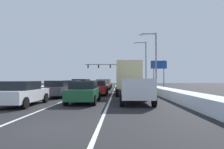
# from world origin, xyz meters

# --- Properties ---
(ground_plane) EXTENTS (135.81, 135.81, 0.00)m
(ground_plane) POSITION_xyz_m (0.00, 20.89, 0.00)
(ground_plane) COLOR black
(lane_stripe_between_right_lane_and_center_lane) EXTENTS (0.14, 57.46, 0.01)m
(lane_stripe_between_right_lane_and_center_lane) POSITION_xyz_m (1.70, 26.12, 0.00)
(lane_stripe_between_right_lane_and_center_lane) COLOR silver
(lane_stripe_between_right_lane_and_center_lane) RESTS_ON ground
(lane_stripe_between_center_lane_and_left_lane) EXTENTS (0.14, 57.46, 0.01)m
(lane_stripe_between_center_lane_and_left_lane) POSITION_xyz_m (-1.70, 26.12, 0.00)
(lane_stripe_between_center_lane_and_left_lane) COLOR silver
(lane_stripe_between_center_lane_and_left_lane) RESTS_ON ground
(snow_bank_right_shoulder) EXTENTS (1.42, 57.46, 0.74)m
(snow_bank_right_shoulder) POSITION_xyz_m (7.00, 26.12, 0.37)
(snow_bank_right_shoulder) COLOR silver
(snow_bank_right_shoulder) RESTS_ON ground
(snow_bank_left_shoulder) EXTENTS (1.96, 57.46, 0.77)m
(snow_bank_left_shoulder) POSITION_xyz_m (-7.00, 26.12, 0.39)
(snow_bank_left_shoulder) COLOR silver
(snow_bank_left_shoulder) RESTS_ON ground
(suv_white_right_lane_nearest) EXTENTS (2.16, 4.90, 1.67)m
(suv_white_right_lane_nearest) POSITION_xyz_m (3.53, 7.36, 1.02)
(suv_white_right_lane_nearest) COLOR silver
(suv_white_right_lane_nearest) RESTS_ON ground
(box_truck_right_lane_second) EXTENTS (2.53, 7.20, 3.36)m
(box_truck_right_lane_second) POSITION_xyz_m (3.36, 15.10, 1.90)
(box_truck_right_lane_second) COLOR #38383D
(box_truck_right_lane_second) RESTS_ON ground
(sedan_maroon_right_lane_third) EXTENTS (2.00, 4.50, 1.51)m
(sedan_maroon_right_lane_third) POSITION_xyz_m (3.16, 22.40, 0.76)
(sedan_maroon_right_lane_third) COLOR maroon
(sedan_maroon_right_lane_third) RESTS_ON ground
(sedan_black_right_lane_fourth) EXTENTS (2.00, 4.50, 1.51)m
(sedan_black_right_lane_fourth) POSITION_xyz_m (3.54, 28.53, 0.76)
(sedan_black_right_lane_fourth) COLOR black
(sedan_black_right_lane_fourth) RESTS_ON ground
(suv_gray_right_lane_fifth) EXTENTS (2.16, 4.90, 1.67)m
(suv_gray_right_lane_fifth) POSITION_xyz_m (3.55, 34.64, 1.02)
(suv_gray_right_lane_fifth) COLOR slate
(suv_gray_right_lane_fifth) RESTS_ON ground
(sedan_green_center_lane_nearest) EXTENTS (2.00, 4.50, 1.51)m
(sedan_green_center_lane_nearest) POSITION_xyz_m (-0.02, 7.55, 0.76)
(sedan_green_center_lane_nearest) COLOR #1E5633
(sedan_green_center_lane_nearest) RESTS_ON ground
(sedan_red_center_lane_second) EXTENTS (2.00, 4.50, 1.51)m
(sedan_red_center_lane_second) POSITION_xyz_m (0.23, 14.48, 0.76)
(sedan_red_center_lane_second) COLOR maroon
(sedan_red_center_lane_second) RESTS_ON ground
(sedan_silver_center_lane_third) EXTENTS (2.00, 4.50, 1.51)m
(sedan_silver_center_lane_third) POSITION_xyz_m (-0.02, 20.24, 0.76)
(sedan_silver_center_lane_third) COLOR #B7BABF
(sedan_silver_center_lane_third) RESTS_ON ground
(suv_tan_center_lane_fourth) EXTENTS (2.16, 4.90, 1.67)m
(suv_tan_center_lane_fourth) POSITION_xyz_m (0.04, 26.14, 1.02)
(suv_tan_center_lane_fourth) COLOR #937F60
(suv_tan_center_lane_fourth) RESTS_ON ground
(sedan_navy_center_lane_fifth) EXTENTS (2.00, 4.50, 1.51)m
(sedan_navy_center_lane_fifth) POSITION_xyz_m (0.07, 31.94, 0.76)
(sedan_navy_center_lane_fifth) COLOR navy
(sedan_navy_center_lane_fifth) RESTS_ON ground
(sedan_white_left_lane_nearest) EXTENTS (2.00, 4.50, 1.51)m
(sedan_white_left_lane_nearest) POSITION_xyz_m (-3.62, 5.95, 0.76)
(sedan_white_left_lane_nearest) COLOR silver
(sedan_white_left_lane_nearest) RESTS_ON ground
(sedan_charcoal_left_lane_second) EXTENTS (2.00, 4.50, 1.51)m
(sedan_charcoal_left_lane_second) POSITION_xyz_m (-3.18, 11.88, 0.76)
(sedan_charcoal_left_lane_second) COLOR #38383D
(sedan_charcoal_left_lane_second) RESTS_ON ground
(sedan_maroon_left_lane_third) EXTENTS (2.00, 4.50, 1.51)m
(sedan_maroon_left_lane_third) POSITION_xyz_m (-3.22, 17.89, 0.76)
(sedan_maroon_left_lane_third) COLOR maroon
(sedan_maroon_left_lane_third) RESTS_ON ground
(suv_black_left_lane_fourth) EXTENTS (2.16, 4.90, 1.67)m
(suv_black_left_lane_fourth) POSITION_xyz_m (-3.32, 24.65, 1.02)
(suv_black_left_lane_fourth) COLOR black
(suv_black_left_lane_fourth) RESTS_ON ground
(sedan_gray_left_lane_fifth) EXTENTS (2.00, 4.50, 1.51)m
(sedan_gray_left_lane_fifth) POSITION_xyz_m (-3.57, 30.48, 0.76)
(sedan_gray_left_lane_fifth) COLOR slate
(sedan_gray_left_lane_fifth) RESTS_ON ground
(traffic_light_gantry) EXTENTS (14.00, 0.47, 6.20)m
(traffic_light_gantry) POSITION_xyz_m (1.31, 52.22, 4.89)
(traffic_light_gantry) COLOR slate
(traffic_light_gantry) RESTS_ON ground
(street_lamp_right_near) EXTENTS (2.66, 0.36, 8.49)m
(street_lamp_right_near) POSITION_xyz_m (7.53, 23.51, 5.06)
(street_lamp_right_near) COLOR gray
(street_lamp_right_near) RESTS_ON ground
(street_lamp_right_mid) EXTENTS (2.66, 0.36, 9.09)m
(street_lamp_right_mid) POSITION_xyz_m (7.46, 33.95, 5.37)
(street_lamp_right_mid) COLOR gray
(street_lamp_right_mid) RESTS_ON ground
(roadside_sign_right) EXTENTS (3.20, 0.16, 5.50)m
(roadside_sign_right) POSITION_xyz_m (10.47, 34.70, 4.02)
(roadside_sign_right) COLOR #59595B
(roadside_sign_right) RESTS_ON ground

